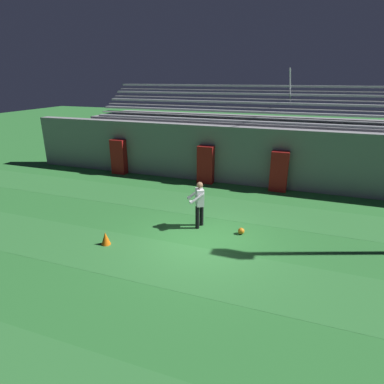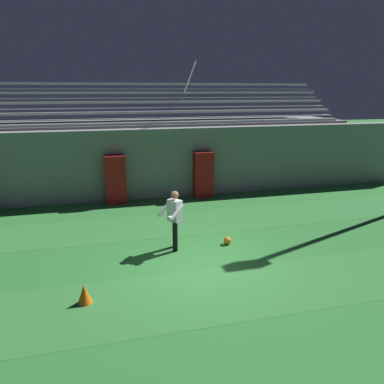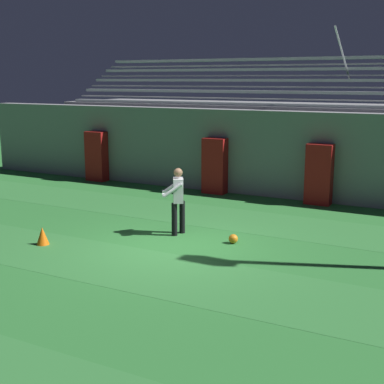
# 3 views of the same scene
# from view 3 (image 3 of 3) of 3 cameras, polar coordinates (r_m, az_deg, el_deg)

# --- Properties ---
(ground_plane) EXTENTS (80.00, 80.00, 0.00)m
(ground_plane) POSITION_cam_3_polar(r_m,az_deg,el_deg) (12.27, -2.04, -6.05)
(ground_plane) COLOR #2D7533
(turf_stripe_mid) EXTENTS (28.00, 2.27, 0.01)m
(turf_stripe_mid) POSITION_cam_3_polar(r_m,az_deg,el_deg) (11.09, -5.84, -8.09)
(turf_stripe_mid) COLOR #337A38
(turf_stripe_mid) RESTS_ON ground
(turf_stripe_far) EXTENTS (28.00, 2.27, 0.01)m
(turf_stripe_far) POSITION_cam_3_polar(r_m,az_deg,el_deg) (14.90, 3.81, -2.81)
(turf_stripe_far) COLOR #337A38
(turf_stripe_far) RESTS_ON ground
(back_wall) EXTENTS (24.00, 0.60, 2.80)m
(back_wall) POSITION_cam_3_polar(r_m,az_deg,el_deg) (17.77, 8.39, 4.09)
(back_wall) COLOR gray
(back_wall) RESTS_ON ground
(padding_pillar_gate_left) EXTENTS (0.79, 0.44, 1.87)m
(padding_pillar_gate_left) POSITION_cam_3_polar(r_m,az_deg,el_deg) (18.00, 2.44, 2.80)
(padding_pillar_gate_left) COLOR maroon
(padding_pillar_gate_left) RESTS_ON ground
(padding_pillar_gate_right) EXTENTS (0.79, 0.44, 1.87)m
(padding_pillar_gate_right) POSITION_cam_3_polar(r_m,az_deg,el_deg) (16.82, 13.40, 1.84)
(padding_pillar_gate_right) COLOR maroon
(padding_pillar_gate_right) RESTS_ON ground
(padding_pillar_far_left) EXTENTS (0.79, 0.44, 1.87)m
(padding_pillar_far_left) POSITION_cam_3_polar(r_m,az_deg,el_deg) (20.58, -10.14, 3.78)
(padding_pillar_far_left) COLOR maroon
(padding_pillar_far_left) RESTS_ON ground
(bleacher_stand) EXTENTS (18.00, 4.05, 5.43)m
(bleacher_stand) POSITION_cam_3_polar(r_m,az_deg,el_deg) (19.97, 10.65, 5.17)
(bleacher_stand) COLOR gray
(bleacher_stand) RESTS_ON ground
(goalkeeper) EXTENTS (0.70, 0.73, 1.67)m
(goalkeeper) POSITION_cam_3_polar(r_m,az_deg,el_deg) (13.15, -1.56, -0.52)
(goalkeeper) COLOR black
(goalkeeper) RESTS_ON ground
(soccer_ball) EXTENTS (0.22, 0.22, 0.22)m
(soccer_ball) POSITION_cam_3_polar(r_m,az_deg,el_deg) (12.66, 4.42, -5.00)
(soccer_ball) COLOR orange
(soccer_ball) RESTS_ON ground
(traffic_cone) EXTENTS (0.30, 0.30, 0.42)m
(traffic_cone) POSITION_cam_3_polar(r_m,az_deg,el_deg) (12.98, -15.66, -4.53)
(traffic_cone) COLOR orange
(traffic_cone) RESTS_ON ground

